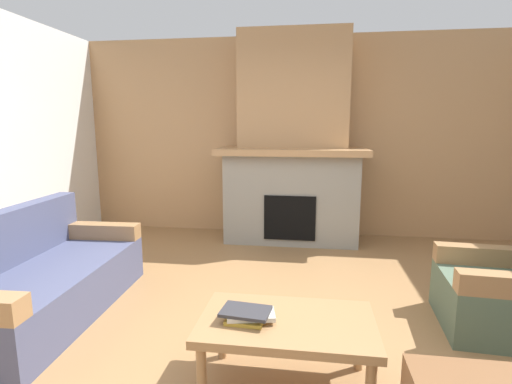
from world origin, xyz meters
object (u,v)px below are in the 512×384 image
Objects in this scene: couch at (41,281)px; armchair at (504,293)px; fireplace at (292,153)px; coffee_table at (287,328)px.

couch is 3.59m from armchair.
armchair is at bearing 4.35° from couch.
fireplace is at bearing 51.94° from couch.
coffee_table is (2.02, -0.61, 0.09)m from couch.
fireplace is 2.70× the size of coffee_table.
couch is (-1.89, -2.41, -0.88)m from fireplace.
fireplace is at bearing 128.43° from armchair.
armchair is at bearing 29.55° from coffee_table.
couch is at bearing -128.06° from fireplace.
armchair is at bearing -51.57° from fireplace.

